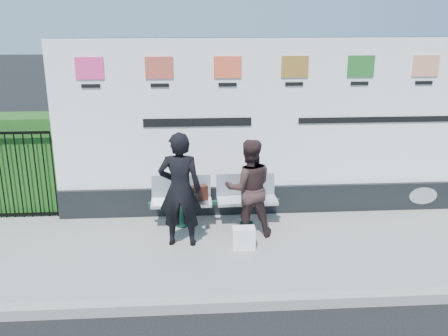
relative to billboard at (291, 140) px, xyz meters
name	(u,v)px	position (x,y,z in m)	size (l,w,h in m)	color
pavement	(272,248)	(-0.50, -1.35, -1.36)	(14.00, 3.00, 0.12)	gray
kerb	(292,301)	(-0.50, -2.85, -1.35)	(14.00, 0.18, 0.14)	gray
billboard	(291,140)	(0.00, 0.00, 0.00)	(8.00, 0.30, 3.00)	black
hedge	(1,163)	(-5.08, 0.45, -0.45)	(2.35, 0.70, 1.70)	#1D5018
bench	(214,212)	(-1.35, -0.55, -1.08)	(2.07, 0.54, 0.44)	#B7BBC0
woman_left	(180,190)	(-1.89, -1.22, -0.42)	(0.64, 0.42, 1.76)	black
woman_right	(249,188)	(-0.83, -0.96, -0.52)	(0.76, 0.59, 1.57)	#332120
handbag_brown	(198,193)	(-1.62, -0.55, -0.73)	(0.31, 0.13, 0.25)	black
carrier_bag_white	(244,238)	(-0.96, -1.45, -1.13)	(0.34, 0.20, 0.34)	white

